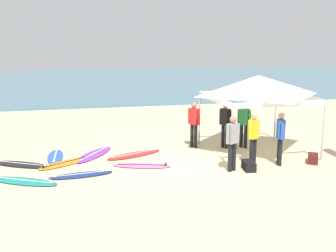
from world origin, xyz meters
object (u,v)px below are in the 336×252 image
at_px(person_yellow, 254,135).
at_px(person_green, 244,122).
at_px(person_red, 194,121).
at_px(gear_bag_by_pole, 313,158).
at_px(surfboard_purple, 94,154).
at_px(person_grey, 233,140).
at_px(surfboard_red, 135,154).
at_px(surfboard_blue, 55,157).
at_px(surfboard_navy, 81,175).
at_px(person_blue, 280,135).
at_px(person_black, 225,122).
at_px(gear_bag_near_tent, 249,166).
at_px(surfboard_black, 21,164).
at_px(surfboard_teal, 24,181).
at_px(surfboard_orange, 65,163).
at_px(canopy_tent, 258,86).
at_px(surfboard_pink, 142,166).

bearing_deg(person_yellow, person_green, 73.36).
bearing_deg(person_red, gear_bag_by_pole, -42.47).
bearing_deg(surfboard_purple, person_grey, -35.86).
bearing_deg(surfboard_red, surfboard_blue, 171.62).
height_order(surfboard_navy, surfboard_blue, same).
bearing_deg(person_green, person_grey, -120.79).
xyz_separation_m(person_blue, person_black, (-0.88, 2.49, 0.00)).
bearing_deg(person_red, surfboard_purple, -176.45).
bearing_deg(person_blue, person_green, 94.50).
bearing_deg(gear_bag_near_tent, gear_bag_by_pole, 5.65).
xyz_separation_m(surfboard_navy, person_yellow, (5.42, -0.18, 0.95)).
bearing_deg(person_black, person_yellow, -88.69).
xyz_separation_m(surfboard_black, gear_bag_by_pole, (9.26, -2.00, 0.10)).
distance_m(surfboard_teal, surfboard_red, 4.06).
relative_size(person_red, person_black, 1.00).
xyz_separation_m(surfboard_navy, surfboard_orange, (-0.44, 1.37, -0.00)).
relative_size(surfboard_black, person_grey, 1.24).
xyz_separation_m(surfboard_orange, person_red, (4.71, 1.10, 0.95)).
xyz_separation_m(person_red, person_black, (1.09, -0.37, 0.00)).
height_order(surfboard_blue, surfboard_orange, same).
height_order(person_black, gear_bag_by_pole, person_black).
bearing_deg(surfboard_black, surfboard_purple, 15.83).
distance_m(person_red, gear_bag_by_pole, 4.38).
distance_m(surfboard_purple, surfboard_orange, 1.32).
bearing_deg(person_black, surfboard_purple, 178.32).
relative_size(surfboard_teal, surfboard_black, 1.01).
distance_m(person_blue, person_black, 2.64).
distance_m(person_grey, person_black, 2.85).
bearing_deg(surfboard_navy, surfboard_blue, 108.58).
distance_m(canopy_tent, person_green, 1.55).
relative_size(surfboard_blue, person_grey, 1.13).
distance_m(surfboard_purple, person_yellow, 5.51).
height_order(person_green, gear_bag_by_pole, person_green).
height_order(surfboard_purple, surfboard_navy, same).
xyz_separation_m(surfboard_red, person_yellow, (3.50, -2.04, 0.95)).
bearing_deg(surfboard_blue, gear_bag_near_tent, -26.69).
bearing_deg(surfboard_blue, person_red, 2.43).
height_order(surfboard_navy, person_black, person_black).
height_order(surfboard_blue, surfboard_black, same).
height_order(person_red, gear_bag_near_tent, person_red).
bearing_deg(person_red, person_yellow, -66.71).
bearing_deg(surfboard_navy, surfboard_purple, 76.04).
bearing_deg(canopy_tent, person_red, 150.23).
bearing_deg(person_red, surfboard_blue, -177.57).
distance_m(surfboard_teal, surfboard_navy, 1.60).
bearing_deg(surfboard_black, gear_bag_by_pole, -12.20).
relative_size(surfboard_pink, person_black, 1.12).
xyz_separation_m(canopy_tent, surfboard_blue, (-7.02, 0.92, -2.35)).
bearing_deg(canopy_tent, surfboard_black, 178.35).
xyz_separation_m(surfboard_pink, person_blue, (4.32, -0.87, 0.95)).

